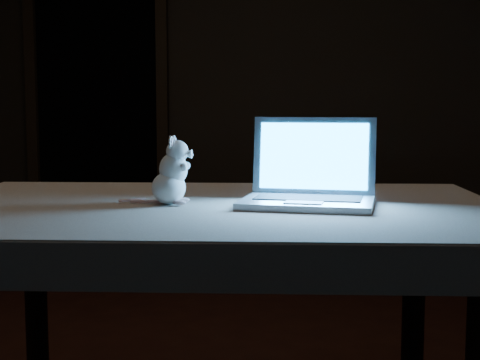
# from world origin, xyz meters

# --- Properties ---
(back_wall) EXTENTS (4.50, 0.04, 2.60)m
(back_wall) POSITION_xyz_m (0.00, 2.50, 1.30)
(back_wall) COLOR black
(back_wall) RESTS_ON ground
(doorway) EXTENTS (1.06, 0.36, 2.13)m
(doorway) POSITION_xyz_m (-1.10, 2.50, 1.06)
(doorway) COLOR black
(doorway) RESTS_ON back_wall
(table) EXTENTS (1.61, 1.12, 0.81)m
(table) POSITION_xyz_m (0.29, -0.43, 0.41)
(table) COLOR black
(table) RESTS_ON floor
(tablecloth) EXTENTS (1.76, 1.29, 0.10)m
(tablecloth) POSITION_xyz_m (0.32, -0.44, 0.77)
(tablecloth) COLOR #C3B19F
(tablecloth) RESTS_ON table
(laptop) EXTENTS (0.38, 0.34, 0.25)m
(laptop) POSITION_xyz_m (0.56, -0.43, 0.94)
(laptop) COLOR #B6B5BA
(laptop) RESTS_ON tablecloth
(plush_mouse) EXTENTS (0.15, 0.15, 0.19)m
(plush_mouse) POSITION_xyz_m (0.17, -0.45, 0.92)
(plush_mouse) COLOR white
(plush_mouse) RESTS_ON tablecloth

